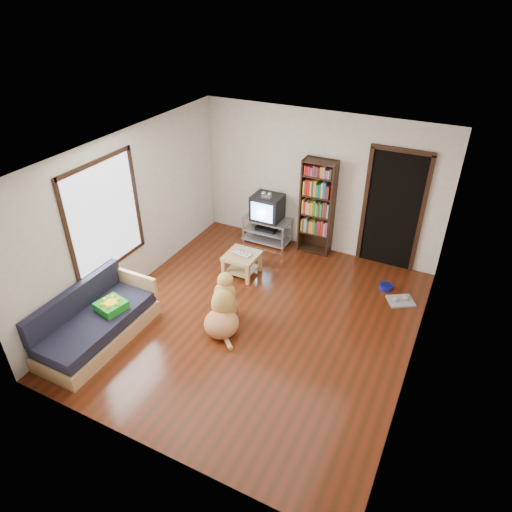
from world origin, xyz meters
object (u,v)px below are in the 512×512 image
at_px(green_cushion, 111,306).
at_px(dog, 223,310).
at_px(grey_rag, 401,301).
at_px(sofa, 96,324).
at_px(crt_tv, 268,207).
at_px(coffee_table, 242,260).
at_px(dog_bowl, 386,287).
at_px(laptop, 241,255).
at_px(bookshelf, 317,203).
at_px(tv_stand, 267,229).

relative_size(green_cushion, dog, 0.40).
xyz_separation_m(grey_rag, sofa, (-3.74, -2.83, 0.25)).
distance_m(crt_tv, coffee_table, 1.34).
bearing_deg(grey_rag, dog_bowl, 140.19).
relative_size(green_cushion, grey_rag, 0.91).
bearing_deg(dog_bowl, coffee_table, -163.97).
xyz_separation_m(dog_bowl, grey_rag, (0.30, -0.25, -0.03)).
bearing_deg(sofa, laptop, 65.68).
distance_m(green_cushion, dog_bowl, 4.40).
distance_m(dog_bowl, dog, 2.84).
xyz_separation_m(grey_rag, crt_tv, (-2.77, 0.82, 0.73)).
bearing_deg(bookshelf, crt_tv, -175.68).
relative_size(crt_tv, coffee_table, 1.05).
bearing_deg(dog_bowl, green_cushion, -139.28).
height_order(dog_bowl, dog, dog).
xyz_separation_m(dog_bowl, crt_tv, (-2.47, 0.57, 0.70)).
height_order(grey_rag, dog, dog).
bearing_deg(dog, coffee_table, 106.81).
distance_m(grey_rag, crt_tv, 2.98).
xyz_separation_m(green_cushion, dog, (1.36, 0.83, -0.18)).
height_order(green_cushion, dog, dog).
distance_m(green_cushion, crt_tv, 3.54).
distance_m(laptop, coffee_table, 0.14).
height_order(green_cushion, tv_stand, green_cushion).
bearing_deg(dog, laptop, 107.17).
bearing_deg(laptop, sofa, -105.53).
bearing_deg(dog, grey_rag, 38.14).
height_order(tv_stand, crt_tv, crt_tv).
distance_m(laptop, grey_rag, 2.74).
xyz_separation_m(laptop, sofa, (-1.07, -2.37, -0.15)).
height_order(dog_bowl, grey_rag, dog_bowl).
xyz_separation_m(green_cushion, laptop, (0.95, 2.15, -0.07)).
distance_m(grey_rag, sofa, 4.70).
bearing_deg(grey_rag, green_cushion, -144.23).
distance_m(crt_tv, bookshelf, 0.99).
height_order(sofa, coffee_table, sofa).
xyz_separation_m(tv_stand, sofa, (-0.97, -3.63, -0.01)).
bearing_deg(grey_rag, bookshelf, 153.95).
bearing_deg(tv_stand, green_cushion, -104.02).
height_order(green_cushion, crt_tv, crt_tv).
height_order(grey_rag, tv_stand, tv_stand).
height_order(grey_rag, crt_tv, crt_tv).
bearing_deg(crt_tv, grey_rag, -16.45).
bearing_deg(crt_tv, dog_bowl, -12.95).
relative_size(bookshelf, sofa, 1.00).
distance_m(tv_stand, dog, 2.62).
bearing_deg(green_cushion, crt_tv, 88.11).
bearing_deg(crt_tv, bookshelf, 4.32).
relative_size(dog_bowl, crt_tv, 0.38).
bearing_deg(laptop, tv_stand, 103.28).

